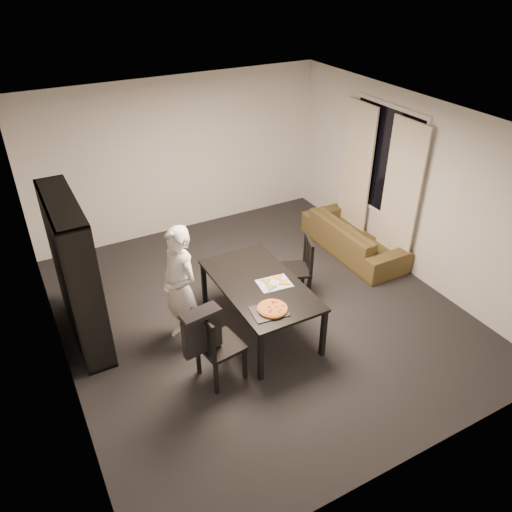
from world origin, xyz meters
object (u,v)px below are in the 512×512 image
dining_table (260,287)px  sofa (353,237)px  pepperoni_pizza (272,309)px  chair_left (213,342)px  bookshelf (76,273)px  chair_right (301,264)px  person (180,288)px  baking_tray (269,311)px

dining_table → sofa: dining_table is taller
dining_table → pepperoni_pizza: size_ratio=4.86×
chair_left → sofa: size_ratio=0.50×
bookshelf → pepperoni_pizza: bearing=-38.2°
dining_table → chair_left: bearing=-147.9°
dining_table → chair_right: 0.93m
sofa → person: bearing=102.6°
dining_table → person: (-0.95, 0.25, 0.15)m
dining_table → pepperoni_pizza: pepperoni_pizza is taller
chair_right → person: size_ratio=0.57×
dining_table → baking_tray: (-0.18, -0.55, 0.07)m
dining_table → chair_right: bearing=23.7°
bookshelf → dining_table: 2.22m
chair_left → pepperoni_pizza: size_ratio=2.76×
pepperoni_pizza → sofa: size_ratio=0.18×
person → baking_tray: person is taller
dining_table → chair_left: size_ratio=1.76×
chair_right → pepperoni_pizza: bearing=-27.7°
dining_table → baking_tray: baking_tray is taller
baking_tray → sofa: bearing=31.9°
chair_right → pepperoni_pizza: size_ratio=2.59×
dining_table → person: size_ratio=1.06×
baking_tray → pepperoni_pizza: (0.05, 0.01, 0.02)m
chair_left → chair_right: bearing=-69.8°
pepperoni_pizza → dining_table: bearing=76.1°
person → baking_tray: bearing=29.9°
dining_table → sofa: size_ratio=0.89×
chair_left → pepperoni_pizza: bearing=-97.0°
chair_left → chair_right: size_ratio=1.07×
baking_tray → bookshelf: bearing=141.0°
chair_left → pepperoni_pizza: 0.78m
bookshelf → chair_right: bearing=-10.9°
bookshelf → chair_right: size_ratio=2.10×
bookshelf → sofa: bearing=0.5°
person → pepperoni_pizza: bearing=31.7°
dining_table → pepperoni_pizza: (-0.13, -0.54, 0.09)m
bookshelf → pepperoni_pizza: (1.86, -1.46, -0.21)m
chair_left → baking_tray: chair_left is taller
chair_right → pepperoni_pizza: chair_right is taller
chair_right → person: person is taller
person → chair_right: bearing=79.9°
bookshelf → dining_table: bearing=-24.8°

